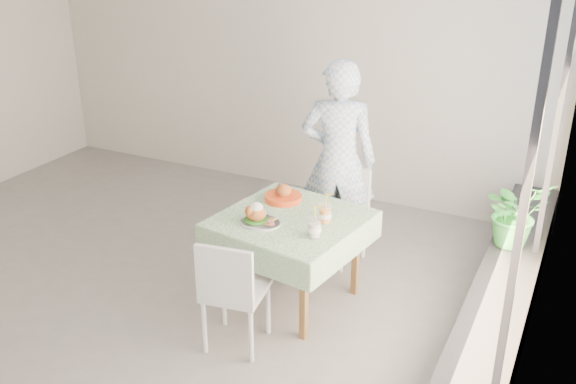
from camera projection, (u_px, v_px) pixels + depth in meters
The scene contains 14 objects.
floor at pixel (152, 282), 5.52m from camera, with size 6.00×6.00×0.00m, color slate.
wall_back at pixel (282, 65), 7.03m from camera, with size 6.00×0.02×2.80m, color beige.
wall_right at pixel (547, 193), 3.75m from camera, with size 0.02×5.00×2.80m, color beige.
window_pane at pixel (549, 152), 3.66m from camera, with size 0.01×4.80×2.18m, color #D1E0F9.
window_ledge at pixel (488, 346), 4.28m from camera, with size 0.40×4.80×0.50m, color black.
cafe_table at pixel (291, 249), 5.08m from camera, with size 1.19×1.19×0.74m.
chair_far at pixel (338, 232), 5.81m from camera, with size 0.49×0.49×0.86m.
chair_near at pixel (236, 312), 4.61m from camera, with size 0.47×0.47×0.88m.
diner at pixel (338, 161), 5.64m from camera, with size 0.67×0.44×1.83m, color #80A5CE.
main_dish at pixel (258, 217), 4.86m from camera, with size 0.33×0.33×0.17m.
juice_cup_orange at pixel (325, 214), 4.87m from camera, with size 0.10×0.10×0.29m.
juice_cup_lemonade at pixel (314, 228), 4.65m from camera, with size 0.11×0.11×0.30m.
second_dish at pixel (283, 196), 5.26m from camera, with size 0.30×0.30×0.14m.
potted_plant at pixel (515, 212), 4.99m from camera, with size 0.49×0.43×0.55m, color #297828.
Camera 1 is at (3.16, -3.76, 2.88)m, focal length 40.00 mm.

